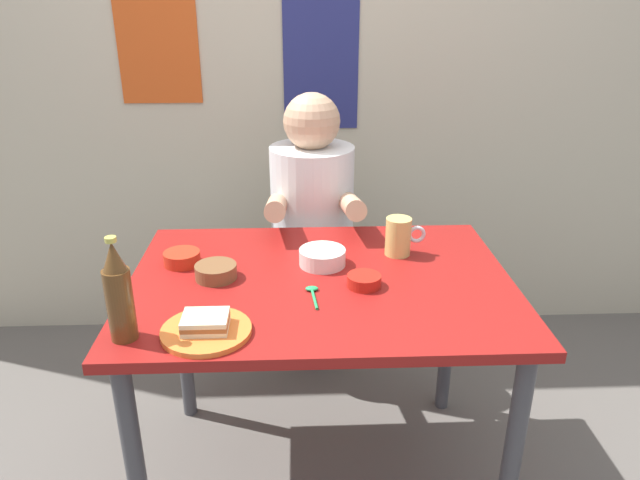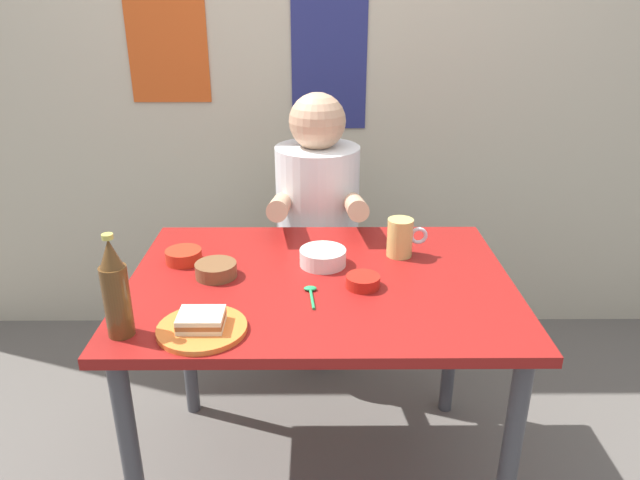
{
  "view_description": "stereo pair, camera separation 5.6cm",
  "coord_description": "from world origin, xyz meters",
  "px_view_note": "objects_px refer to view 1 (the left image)",
  "views": [
    {
      "loc": [
        -0.07,
        -1.51,
        1.51
      ],
      "look_at": [
        0.0,
        0.05,
        0.84
      ],
      "focal_mm": 33.01,
      "sensor_mm": 36.0,
      "label": 1
    },
    {
      "loc": [
        -0.01,
        -1.52,
        1.51
      ],
      "look_at": [
        0.0,
        0.05,
        0.84
      ],
      "focal_mm": 33.01,
      "sensor_mm": 36.0,
      "label": 2
    }
  ],
  "objects_px": {
    "person_seated": "(312,200)",
    "beer_bottle": "(119,294)",
    "dining_table": "(321,307)",
    "condiment_bowl_brown": "(216,271)",
    "beer_mug": "(399,236)",
    "sandwich": "(205,322)",
    "plate_orange": "(206,331)",
    "stool": "(313,294)"
  },
  "relations": [
    {
      "from": "condiment_bowl_brown",
      "to": "plate_orange",
      "type": "bearing_deg",
      "value": -87.74
    },
    {
      "from": "person_seated",
      "to": "plate_orange",
      "type": "bearing_deg",
      "value": -107.46
    },
    {
      "from": "plate_orange",
      "to": "condiment_bowl_brown",
      "type": "distance_m",
      "value": 0.3
    },
    {
      "from": "plate_orange",
      "to": "beer_mug",
      "type": "bearing_deg",
      "value": 39.42
    },
    {
      "from": "person_seated",
      "to": "plate_orange",
      "type": "xyz_separation_m",
      "value": [
        -0.28,
        -0.9,
        -0.02
      ]
    },
    {
      "from": "person_seated",
      "to": "condiment_bowl_brown",
      "type": "height_order",
      "value": "person_seated"
    },
    {
      "from": "plate_orange",
      "to": "beer_bottle",
      "type": "distance_m",
      "value": 0.22
    },
    {
      "from": "plate_orange",
      "to": "sandwich",
      "type": "distance_m",
      "value": 0.02
    },
    {
      "from": "stool",
      "to": "sandwich",
      "type": "height_order",
      "value": "sandwich"
    },
    {
      "from": "dining_table",
      "to": "beer_mug",
      "type": "bearing_deg",
      "value": 32.83
    },
    {
      "from": "person_seated",
      "to": "condiment_bowl_brown",
      "type": "distance_m",
      "value": 0.67
    },
    {
      "from": "plate_orange",
      "to": "beer_mug",
      "type": "distance_m",
      "value": 0.7
    },
    {
      "from": "condiment_bowl_brown",
      "to": "person_seated",
      "type": "bearing_deg",
      "value": 63.89
    },
    {
      "from": "dining_table",
      "to": "person_seated",
      "type": "distance_m",
      "value": 0.63
    },
    {
      "from": "person_seated",
      "to": "beer_mug",
      "type": "height_order",
      "value": "person_seated"
    },
    {
      "from": "plate_orange",
      "to": "sandwich",
      "type": "relative_size",
      "value": 2.0
    },
    {
      "from": "sandwich",
      "to": "beer_mug",
      "type": "bearing_deg",
      "value": 39.42
    },
    {
      "from": "beer_mug",
      "to": "dining_table",
      "type": "bearing_deg",
      "value": -147.17
    },
    {
      "from": "person_seated",
      "to": "beer_bottle",
      "type": "xyz_separation_m",
      "value": [
        -0.48,
        -0.91,
        0.09
      ]
    },
    {
      "from": "stool",
      "to": "sandwich",
      "type": "xyz_separation_m",
      "value": [
        -0.28,
        -0.91,
        0.42
      ]
    },
    {
      "from": "person_seated",
      "to": "plate_orange",
      "type": "relative_size",
      "value": 3.27
    },
    {
      "from": "plate_orange",
      "to": "beer_mug",
      "type": "relative_size",
      "value": 1.75
    },
    {
      "from": "dining_table",
      "to": "person_seated",
      "type": "relative_size",
      "value": 1.53
    },
    {
      "from": "dining_table",
      "to": "beer_bottle",
      "type": "bearing_deg",
      "value": -148.62
    },
    {
      "from": "beer_mug",
      "to": "beer_bottle",
      "type": "distance_m",
      "value": 0.86
    },
    {
      "from": "dining_table",
      "to": "beer_mug",
      "type": "xyz_separation_m",
      "value": [
        0.25,
        0.16,
        0.15
      ]
    },
    {
      "from": "sandwich",
      "to": "beer_mug",
      "type": "xyz_separation_m",
      "value": [
        0.54,
        0.44,
        0.03
      ]
    },
    {
      "from": "plate_orange",
      "to": "beer_mug",
      "type": "height_order",
      "value": "beer_mug"
    },
    {
      "from": "sandwich",
      "to": "beer_bottle",
      "type": "bearing_deg",
      "value": -176.69
    },
    {
      "from": "beer_mug",
      "to": "beer_bottle",
      "type": "bearing_deg",
      "value": -148.12
    },
    {
      "from": "beer_bottle",
      "to": "beer_mug",
      "type": "bearing_deg",
      "value": 31.88
    },
    {
      "from": "person_seated",
      "to": "beer_bottle",
      "type": "relative_size",
      "value": 2.75
    },
    {
      "from": "beer_mug",
      "to": "sandwich",
      "type": "bearing_deg",
      "value": -140.58
    },
    {
      "from": "dining_table",
      "to": "sandwich",
      "type": "height_order",
      "value": "sandwich"
    },
    {
      "from": "stool",
      "to": "beer_bottle",
      "type": "bearing_deg",
      "value": -117.22
    },
    {
      "from": "beer_mug",
      "to": "condiment_bowl_brown",
      "type": "height_order",
      "value": "beer_mug"
    },
    {
      "from": "dining_table",
      "to": "condiment_bowl_brown",
      "type": "distance_m",
      "value": 0.32
    },
    {
      "from": "beer_mug",
      "to": "condiment_bowl_brown",
      "type": "distance_m",
      "value": 0.57
    },
    {
      "from": "beer_bottle",
      "to": "person_seated",
      "type": "bearing_deg",
      "value": 62.49
    },
    {
      "from": "beer_bottle",
      "to": "plate_orange",
      "type": "bearing_deg",
      "value": 3.31
    },
    {
      "from": "beer_bottle",
      "to": "sandwich",
      "type": "bearing_deg",
      "value": 3.31
    },
    {
      "from": "sandwich",
      "to": "beer_mug",
      "type": "height_order",
      "value": "beer_mug"
    }
  ]
}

